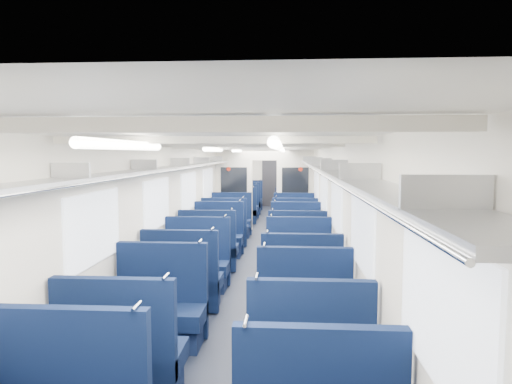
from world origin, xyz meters
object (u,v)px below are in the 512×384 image
object	(u,v)px
seat_6	(160,313)
seat_10	(196,266)
seat_16	(225,230)
seat_27	(292,201)
seat_26	(248,201)
seat_19	(294,224)
seat_22	(243,208)
seat_18	(231,223)
seat_7	(305,321)
seat_9	(301,290)
seat_12	(209,251)
seat_4	(121,361)
seat_8	(183,284)
seat_24	(246,204)
seat_20	(240,212)
seat_15	(296,240)
seat_23	(292,209)
seat_21	(293,213)
seat_14	(218,239)
end_door	(271,182)
seat_13	(297,252)
seat_11	(299,267)
seat_17	(295,231)
seat_5	(309,364)
bulkhead	(264,187)
seat_25	(292,204)

from	to	relation	value
seat_6	seat_10	xyz separation A→B (m)	(0.00, 2.14, 0.00)
seat_16	seat_27	bearing A→B (deg)	76.29
seat_26	seat_19	bearing A→B (deg)	-73.18
seat_22	seat_18	bearing A→B (deg)	-90.00
seat_7	seat_9	bearing A→B (deg)	90.00
seat_12	seat_18	size ratio (longest dim) A/B	1.00
seat_4	seat_8	xyz separation A→B (m)	(0.00, 2.38, 0.00)
seat_18	seat_24	world-z (taller)	same
seat_16	seat_20	world-z (taller)	same
seat_10	seat_19	xyz separation A→B (m)	(1.66, 4.61, 0.00)
seat_22	seat_16	bearing A→B (deg)	-90.00
seat_16	seat_18	xyz separation A→B (m)	(0.00, 1.20, 0.00)
seat_9	seat_19	size ratio (longest dim) A/B	1.00
seat_8	seat_15	xyz separation A→B (m)	(1.66, 3.39, 0.00)
seat_10	seat_15	size ratio (longest dim) A/B	1.00
seat_20	seat_10	bearing A→B (deg)	-90.00
seat_15	seat_7	bearing A→B (deg)	-90.00
seat_4	seat_19	world-z (taller)	same
seat_23	seat_21	bearing A→B (deg)	-90.00
seat_9	seat_26	size ratio (longest dim) A/B	1.00
seat_14	seat_23	world-z (taller)	same
seat_26	end_door	bearing A→B (deg)	60.24
end_door	seat_13	world-z (taller)	end_door
seat_11	seat_14	xyz separation A→B (m)	(-1.66, 2.27, 0.00)
seat_10	seat_18	bearing A→B (deg)	90.00
seat_19	seat_22	bearing A→B (deg)	117.54
seat_11	end_door	bearing A→B (deg)	94.14
end_door	seat_14	world-z (taller)	end_door
seat_17	seat_20	world-z (taller)	same
seat_5	seat_23	size ratio (longest dim) A/B	1.00
bulkhead	seat_6	world-z (taller)	bulkhead
seat_27	seat_12	bearing A→B (deg)	-100.36
seat_12	seat_23	xyz separation A→B (m)	(1.66, 6.62, 0.00)
seat_11	seat_6	bearing A→B (deg)	-126.50
bulkhead	seat_15	bearing A→B (deg)	-76.08
seat_10	seat_13	world-z (taller)	same
seat_21	seat_5	bearing A→B (deg)	-90.00
seat_15	seat_12	bearing A→B (deg)	-143.22
seat_10	seat_27	world-z (taller)	same
seat_13	seat_16	world-z (taller)	same
seat_22	seat_19	bearing A→B (deg)	-62.46
seat_18	seat_20	xyz separation A→B (m)	(0.00, 2.18, 0.00)
seat_4	seat_13	distance (m)	4.84
seat_14	seat_20	xyz separation A→B (m)	(0.00, 4.45, 0.00)
seat_21	seat_25	world-z (taller)	same
seat_6	seat_11	size ratio (longest dim) A/B	1.00
seat_26	bulkhead	bearing A→B (deg)	-79.19
seat_13	seat_22	size ratio (longest dim) A/B	1.00
seat_17	seat_24	size ratio (longest dim) A/B	1.00
seat_22	bulkhead	bearing A→B (deg)	-67.86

